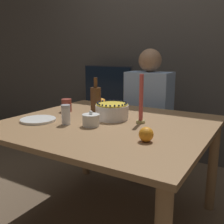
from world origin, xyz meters
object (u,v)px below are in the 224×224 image
Objects in this scene: bottle at (96,100)px; person_man_blue_shirt at (148,124)px; tv_monitor at (107,86)px; sugar_bowl at (91,120)px; cake at (112,111)px; candle at (141,103)px; sugar_shaker at (66,115)px.

person_man_blue_shirt reaches higher than bottle.
person_man_blue_shirt is at bearing -27.71° from tv_monitor.
bottle is at bearing 119.72° from sugar_bowl.
cake is 0.19× the size of person_man_blue_shirt.
tv_monitor is at bearing 130.96° from candle.
bottle is 1.07m from tv_monitor.
candle is 0.81m from person_man_blue_shirt.
candle is at bearing 35.17° from sugar_shaker.
cake is at bearing -25.86° from bottle.
cake is 0.23m from bottle.
sugar_shaker is at bearing -68.62° from tv_monitor.
person_man_blue_shirt is at bearing 81.21° from sugar_shaker.
candle is 0.26× the size of person_man_blue_shirt.
tv_monitor is (-0.67, 0.35, 0.28)m from person_man_blue_shirt.
bottle reaches higher than sugar_shaker.
sugar_shaker is at bearing -86.31° from bottle.
tv_monitor reaches higher than bottle.
tv_monitor is at bearing 111.38° from sugar_shaker.
sugar_shaker is at bearing 81.21° from person_man_blue_shirt.
bottle is at bearing 167.45° from candle.
sugar_bowl is 0.34× the size of candle.
sugar_bowl is at bearing 17.31° from sugar_shaker.
sugar_shaker is at bearing -162.69° from sugar_bowl.
cake reaches higher than sugar_bowl.
bottle is at bearing 154.14° from cake.
sugar_shaker reaches higher than sugar_bowl.
bottle is at bearing -62.64° from tv_monitor.
cake is at bearing 84.99° from sugar_bowl.
candle is (0.21, 0.01, 0.08)m from cake.
person_man_blue_shirt is (0.15, 0.97, -0.26)m from sugar_shaker.
sugar_shaker is 0.10× the size of person_man_blue_shirt.
sugar_bowl is at bearing -62.04° from tv_monitor.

